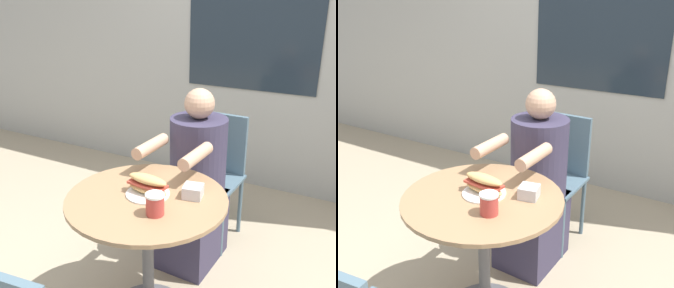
% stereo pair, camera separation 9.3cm
% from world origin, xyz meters
% --- Properties ---
extents(storefront_wall, '(8.00, 0.09, 2.80)m').
position_xyz_m(storefront_wall, '(-0.00, 1.83, 1.40)').
color(storefront_wall, '#9E9E99').
rests_on(storefront_wall, ground_plane).
extents(cafe_table, '(0.78, 0.78, 0.72)m').
position_xyz_m(cafe_table, '(0.00, 0.00, 0.53)').
color(cafe_table, '#997551').
rests_on(cafe_table, ground_plane).
extents(diner_chair, '(0.39, 0.39, 0.87)m').
position_xyz_m(diner_chair, '(-0.00, 0.93, 0.52)').
color(diner_chair, slate).
rests_on(diner_chair, ground_plane).
extents(seated_diner, '(0.36, 0.63, 1.12)m').
position_xyz_m(seated_diner, '(-0.01, 0.58, 0.48)').
color(seated_diner, '#38334C').
rests_on(seated_diner, ground_plane).
extents(sandwich_on_plate, '(0.22, 0.21, 0.10)m').
position_xyz_m(sandwich_on_plate, '(-0.01, 0.02, 0.76)').
color(sandwich_on_plate, white).
rests_on(sandwich_on_plate, cafe_table).
extents(drink_cup, '(0.09, 0.09, 0.10)m').
position_xyz_m(drink_cup, '(0.12, -0.12, 0.77)').
color(drink_cup, '#B73D38').
rests_on(drink_cup, cafe_table).
extents(napkin_box, '(0.11, 0.11, 0.06)m').
position_xyz_m(napkin_box, '(0.20, 0.11, 0.75)').
color(napkin_box, silver).
rests_on(napkin_box, cafe_table).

